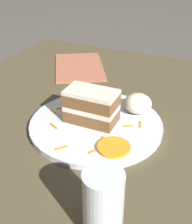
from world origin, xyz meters
name	(u,v)px	position (x,y,z in m)	size (l,w,h in m)	color
ground_plane	(100,126)	(0.00, 0.00, 0.00)	(6.00, 6.00, 0.00)	#4C4742
dining_table	(101,120)	(0.00, 0.00, 0.02)	(0.91, 0.93, 0.03)	#4C422D
plate	(96,125)	(-0.01, 0.05, 0.04)	(0.31, 0.31, 0.01)	silver
cake_slice	(93,106)	(0.00, 0.05, 0.08)	(0.12, 0.07, 0.08)	brown
cream_dollop	(138,103)	(-0.09, -0.03, 0.07)	(0.07, 0.06, 0.05)	silver
orange_garnish	(114,147)	(-0.09, 0.13, 0.05)	(0.07, 0.07, 0.01)	orange
carrot_shreds_scatter	(88,125)	(0.00, 0.07, 0.05)	(0.22, 0.24, 0.00)	orange
drinking_glass	(103,208)	(-0.14, 0.31, 0.08)	(0.06, 0.06, 0.11)	silver
menu_card	(79,67)	(0.19, -0.25, 0.03)	(0.16, 0.24, 0.00)	#B2664C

